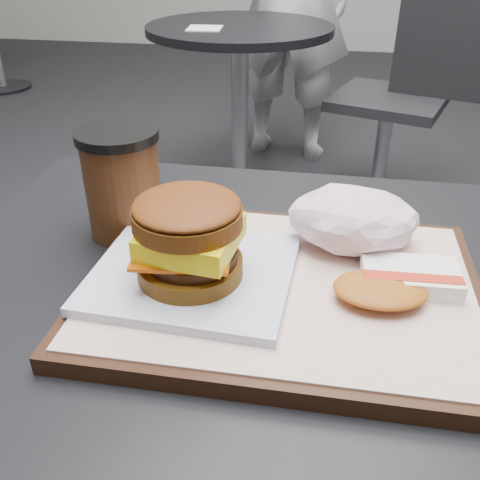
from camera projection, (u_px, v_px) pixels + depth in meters
name	position (u px, v px, depth m)	size (l,w,h in m)	color
customer_table	(297.00, 424.00, 0.62)	(0.80, 0.60, 0.77)	#A5A5AA
serving_tray	(282.00, 288.00, 0.52)	(0.38, 0.28, 0.02)	black
breakfast_sandwich	(190.00, 246.00, 0.50)	(0.20, 0.18, 0.09)	white
hash_brown	(397.00, 282.00, 0.50)	(0.12, 0.09, 0.02)	white
crumpled_wrapper	(354.00, 219.00, 0.56)	(0.13, 0.11, 0.06)	white
coffee_cup	(122.00, 180.00, 0.60)	(0.09, 0.09, 0.13)	#3F200F
neighbor_table	(240.00, 79.00, 2.08)	(0.70, 0.70, 0.75)	black
napkin	(205.00, 28.00, 1.90)	(0.12, 0.12, 0.00)	white
neighbor_chair	(408.00, 88.00, 2.11)	(0.65, 0.53, 0.88)	#A1A1A6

